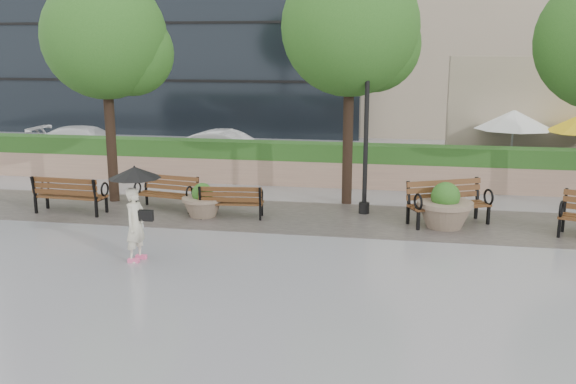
% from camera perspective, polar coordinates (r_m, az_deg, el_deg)
% --- Properties ---
extents(ground, '(100.00, 100.00, 0.00)m').
position_cam_1_polar(ground, '(13.88, -2.93, -5.35)').
color(ground, gray).
rests_on(ground, ground).
extents(cobble_strip, '(28.00, 3.20, 0.01)m').
position_cam_1_polar(cobble_strip, '(16.69, -0.59, -2.17)').
color(cobble_strip, '#383330').
rests_on(cobble_strip, ground).
extents(hedge_wall, '(24.00, 0.80, 1.35)m').
position_cam_1_polar(hedge_wall, '(20.39, 1.52, 2.50)').
color(hedge_wall, tan).
rests_on(hedge_wall, ground).
extents(asphalt_street, '(40.00, 7.00, 0.00)m').
position_cam_1_polar(asphalt_street, '(24.41, 2.94, 2.63)').
color(asphalt_street, black).
rests_on(asphalt_street, ground).
extents(bench_0, '(1.91, 0.85, 1.00)m').
position_cam_1_polar(bench_0, '(17.88, -18.74, -0.87)').
color(bench_0, '#5C321A').
rests_on(bench_0, ground).
extents(bench_1, '(1.76, 0.95, 0.90)m').
position_cam_1_polar(bench_1, '(17.64, -10.67, -0.69)').
color(bench_1, '#5C321A').
rests_on(bench_1, ground).
extents(bench_2, '(1.67, 0.81, 0.86)m').
position_cam_1_polar(bench_2, '(16.54, -5.04, -1.45)').
color(bench_2, '#5C321A').
rests_on(bench_2, ground).
extents(bench_3, '(2.14, 1.58, 1.08)m').
position_cam_1_polar(bench_3, '(16.36, 14.04, -1.73)').
color(bench_3, '#5C321A').
rests_on(bench_3, ground).
extents(planter_left, '(1.06, 1.06, 0.89)m').
position_cam_1_polar(planter_left, '(16.74, -7.60, -1.02)').
color(planter_left, '#7F6B56').
rests_on(planter_left, ground).
extents(planter_right, '(1.35, 1.35, 1.13)m').
position_cam_1_polar(planter_right, '(16.03, 13.76, -1.56)').
color(planter_right, '#7F6B56').
rests_on(planter_right, ground).
extents(lamppost, '(0.28, 0.28, 4.33)m').
position_cam_1_polar(lamppost, '(16.71, 6.93, 4.46)').
color(lamppost, black).
rests_on(lamppost, ground).
extents(tree_0, '(3.46, 3.36, 6.25)m').
position_cam_1_polar(tree_0, '(18.51, -15.43, 12.76)').
color(tree_0, black).
rests_on(tree_0, ground).
extents(tree_1, '(3.73, 3.68, 6.66)m').
position_cam_1_polar(tree_1, '(17.69, 6.07, 13.96)').
color(tree_1, black).
rests_on(tree_1, ground).
extents(patio_umb_white, '(2.50, 2.50, 2.30)m').
position_cam_1_polar(patio_umb_white, '(22.09, 19.42, 6.05)').
color(patio_umb_white, black).
rests_on(patio_umb_white, ground).
extents(car_left, '(4.45, 1.90, 1.28)m').
position_cam_1_polar(car_left, '(26.20, -17.30, 4.18)').
color(car_left, silver).
rests_on(car_left, ground).
extents(car_right, '(4.00, 1.79, 1.27)m').
position_cam_1_polar(car_right, '(23.91, -5.33, 3.92)').
color(car_right, silver).
rests_on(car_right, ground).
extents(pedestrian, '(1.07, 1.07, 1.96)m').
position_cam_1_polar(pedestrian, '(13.39, -13.40, -1.07)').
color(pedestrian, beige).
rests_on(pedestrian, ground).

